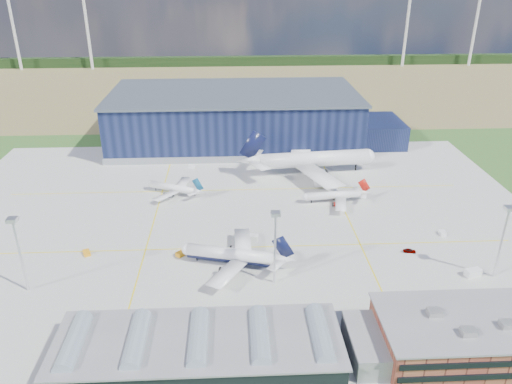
% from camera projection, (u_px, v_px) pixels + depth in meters
% --- Properties ---
extents(ground, '(600.00, 600.00, 0.00)m').
position_uv_depth(ground, '(238.00, 232.00, 171.14)').
color(ground, '#2E5620').
rests_on(ground, ground).
extents(apron, '(220.00, 160.00, 0.08)m').
position_uv_depth(apron, '(238.00, 219.00, 180.19)').
color(apron, '#ACACA7').
rests_on(apron, ground).
extents(farmland, '(600.00, 220.00, 0.01)m').
position_uv_depth(farmland, '(233.00, 86.00, 370.39)').
color(farmland, olive).
rests_on(farmland, ground).
extents(treeline, '(600.00, 8.00, 8.00)m').
position_uv_depth(treeline, '(232.00, 61.00, 441.16)').
color(treeline, black).
rests_on(treeline, ground).
extents(horizon_dressing, '(440.20, 18.00, 70.00)m').
position_uv_depth(horizon_dressing, '(2.00, 27.00, 414.72)').
color(horizon_dressing, silver).
rests_on(horizon_dressing, ground).
extents(hangar, '(145.00, 62.00, 26.10)m').
position_uv_depth(hangar, '(240.00, 120.00, 252.24)').
color(hangar, '#111839').
rests_on(hangar, ground).
extents(ops_building, '(46.00, 23.00, 10.90)m').
position_uv_depth(ops_building, '(476.00, 335.00, 117.26)').
color(ops_building, brown).
rests_on(ops_building, ground).
extents(glass_concourse, '(78.00, 23.00, 8.60)m').
position_uv_depth(glass_concourse, '(214.00, 348.00, 114.95)').
color(glass_concourse, black).
rests_on(glass_concourse, ground).
extents(light_mast_west, '(2.60, 2.60, 23.00)m').
position_uv_depth(light_mast_west, '(17.00, 243.00, 134.76)').
color(light_mast_west, silver).
rests_on(light_mast_west, ground).
extents(light_mast_center, '(2.60, 2.60, 23.00)m').
position_uv_depth(light_mast_center, '(275.00, 236.00, 137.92)').
color(light_mast_center, silver).
rests_on(light_mast_center, ground).
extents(light_mast_east, '(2.60, 2.60, 23.00)m').
position_uv_depth(light_mast_east, '(504.00, 231.00, 140.85)').
color(light_mast_east, silver).
rests_on(light_mast_east, ground).
extents(airliner_navy, '(43.80, 43.26, 11.69)m').
position_uv_depth(airliner_navy, '(231.00, 248.00, 150.41)').
color(airliner_navy, white).
rests_on(airliner_navy, ground).
extents(airliner_red, '(29.37, 28.83, 8.89)m').
position_uv_depth(airliner_red, '(334.00, 191.00, 190.87)').
color(airliner_red, white).
rests_on(airliner_red, ground).
extents(airliner_widebody, '(66.61, 65.40, 20.00)m').
position_uv_depth(airliner_widebody, '(314.00, 152.00, 214.84)').
color(airliner_widebody, white).
rests_on(airliner_widebody, ground).
extents(airliner_regional, '(33.92, 33.65, 8.41)m').
position_uv_depth(airliner_regional, '(173.00, 184.00, 197.60)').
color(airliner_regional, white).
rests_on(airliner_regional, ground).
extents(gse_tug_a, '(3.13, 3.70, 1.32)m').
position_uv_depth(gse_tug_a, '(87.00, 253.00, 157.84)').
color(gse_tug_a, '#FDA116').
rests_on(gse_tug_a, ground).
extents(gse_tug_b, '(3.69, 3.72, 1.36)m').
position_uv_depth(gse_tug_b, '(181.00, 254.00, 157.46)').
color(gse_tug_b, '#FDA116').
rests_on(gse_tug_b, ground).
extents(gse_van_a, '(5.55, 3.29, 2.27)m').
position_uv_depth(gse_van_a, '(250.00, 238.00, 165.55)').
color(gse_van_a, white).
rests_on(gse_van_a, ground).
extents(gse_cart_a, '(2.14, 3.07, 1.29)m').
position_uv_depth(gse_cart_a, '(443.00, 233.00, 169.37)').
color(gse_cart_a, white).
rests_on(gse_cart_a, ground).
extents(gse_cart_b, '(3.38, 2.53, 1.34)m').
position_uv_depth(gse_cart_b, '(192.00, 166.00, 224.33)').
color(gse_cart_b, white).
rests_on(gse_cart_b, ground).
extents(gse_van_c, '(5.14, 3.37, 2.27)m').
position_uv_depth(gse_van_c, '(473.00, 273.00, 147.08)').
color(gse_van_c, white).
rests_on(gse_van_c, ground).
extents(car_a, '(4.17, 2.28, 1.35)m').
position_uv_depth(car_a, '(410.00, 251.00, 159.04)').
color(car_a, '#99999E').
rests_on(car_a, ground).
extents(car_b, '(4.00, 1.76, 1.28)m').
position_uv_depth(car_b, '(264.00, 322.00, 127.66)').
color(car_b, '#99999E').
rests_on(car_b, ground).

